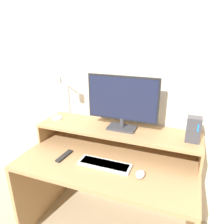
# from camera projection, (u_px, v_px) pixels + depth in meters

# --- Properties ---
(wall_back) EXTENTS (6.00, 0.05, 2.50)m
(wall_back) POSITION_uv_depth(u_px,v_px,m) (125.00, 77.00, 1.78)
(wall_back) COLOR beige
(wall_back) RESTS_ON ground_plane
(desk) EXTENTS (1.30, 0.71, 0.71)m
(desk) POSITION_uv_depth(u_px,v_px,m) (108.00, 180.00, 1.70)
(desk) COLOR #A87F51
(desk) RESTS_ON ground_plane
(monitor_shelf) EXTENTS (1.30, 0.33, 0.17)m
(monitor_shelf) POSITION_uv_depth(u_px,v_px,m) (117.00, 131.00, 1.74)
(monitor_shelf) COLOR #A87F51
(monitor_shelf) RESTS_ON desk
(monitor) EXTENTS (0.56, 0.14, 0.42)m
(monitor) POSITION_uv_depth(u_px,v_px,m) (122.00, 101.00, 1.65)
(monitor) COLOR #38383D
(monitor) RESTS_ON monitor_shelf
(desk_lamp) EXTENTS (0.18, 0.17, 0.41)m
(desk_lamp) POSITION_uv_depth(u_px,v_px,m) (57.00, 94.00, 1.78)
(desk_lamp) COLOR silver
(desk_lamp) RESTS_ON monitor_shelf
(router_dock) EXTENTS (0.10, 0.08, 0.18)m
(router_dock) POSITION_uv_depth(u_px,v_px,m) (193.00, 129.00, 1.51)
(router_dock) COLOR #3D3D42
(router_dock) RESTS_ON monitor_shelf
(keyboard) EXTENTS (0.38, 0.12, 0.02)m
(keyboard) POSITION_uv_depth(u_px,v_px,m) (105.00, 164.00, 1.55)
(keyboard) COLOR silver
(keyboard) RESTS_ON desk
(mouse) EXTENTS (0.06, 0.09, 0.03)m
(mouse) POSITION_uv_depth(u_px,v_px,m) (140.00, 174.00, 1.43)
(mouse) COLOR silver
(mouse) RESTS_ON desk
(remote_control) EXTENTS (0.05, 0.17, 0.02)m
(remote_control) POSITION_uv_depth(u_px,v_px,m) (64.00, 156.00, 1.65)
(remote_control) COLOR black
(remote_control) RESTS_ON desk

